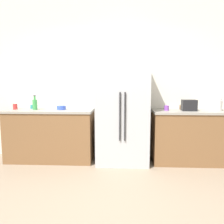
% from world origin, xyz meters
% --- Properties ---
extents(ground_plane, '(10.43, 10.43, 0.00)m').
position_xyz_m(ground_plane, '(0.00, 0.00, 0.00)').
color(ground_plane, gray).
extents(kitchen_back_panel, '(5.21, 0.10, 3.04)m').
position_xyz_m(kitchen_back_panel, '(0.00, 2.00, 1.52)').
color(kitchen_back_panel, silver).
rests_on(kitchen_back_panel, ground_plane).
extents(counter_left, '(1.57, 0.59, 0.93)m').
position_xyz_m(counter_left, '(-1.09, 1.66, 0.47)').
color(counter_left, brown).
rests_on(counter_left, ground_plane).
extents(counter_right, '(1.36, 0.59, 0.93)m').
position_xyz_m(counter_right, '(1.42, 1.66, 0.47)').
color(counter_right, brown).
rests_on(counter_right, ground_plane).
extents(refrigerator, '(0.90, 0.67, 1.74)m').
position_xyz_m(refrigerator, '(0.22, 1.61, 0.87)').
color(refrigerator, '#B2B5BA').
rests_on(refrigerator, ground_plane).
extents(toaster, '(0.25, 0.16, 0.19)m').
position_xyz_m(toaster, '(1.36, 1.61, 1.03)').
color(toaster, black).
rests_on(toaster, counter_right).
extents(rice_cooker, '(0.24, 0.24, 0.29)m').
position_xyz_m(rice_cooker, '(1.81, 1.68, 1.07)').
color(rice_cooker, white).
rests_on(rice_cooker, counter_right).
extents(bottle_a, '(0.08, 0.08, 0.26)m').
position_xyz_m(bottle_a, '(-1.35, 1.64, 1.03)').
color(bottle_a, green).
rests_on(bottle_a, counter_left).
extents(cup_a, '(0.08, 0.08, 0.09)m').
position_xyz_m(cup_a, '(0.98, 1.64, 0.97)').
color(cup_a, purple).
rests_on(cup_a, counter_right).
extents(cup_b, '(0.08, 0.08, 0.10)m').
position_xyz_m(cup_b, '(-1.73, 1.67, 0.98)').
color(cup_b, red).
rests_on(cup_b, counter_left).
extents(cup_c, '(0.08, 0.08, 0.08)m').
position_xyz_m(cup_c, '(1.28, 1.80, 0.97)').
color(cup_c, brown).
rests_on(cup_c, counter_right).
extents(cup_d, '(0.09, 0.09, 0.07)m').
position_xyz_m(cup_d, '(-1.45, 1.80, 0.97)').
color(cup_d, teal).
rests_on(cup_d, counter_left).
extents(bowl_a, '(0.16, 0.16, 0.07)m').
position_xyz_m(bowl_a, '(-0.88, 1.67, 0.97)').
color(bowl_a, blue).
rests_on(bowl_a, counter_left).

